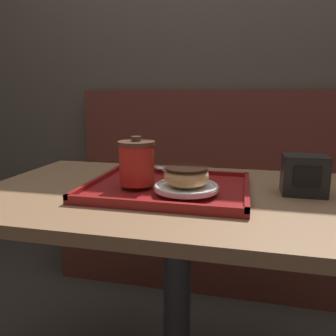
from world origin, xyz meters
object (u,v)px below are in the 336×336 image
(napkin_dispenser, at_px, (304,175))
(donut_chocolate_glazed, at_px, (186,176))
(coffee_cup_front, at_px, (137,162))
(spoon, at_px, (165,170))

(napkin_dispenser, bearing_deg, donut_chocolate_glazed, -159.66)
(coffee_cup_front, xyz_separation_m, spoon, (0.04, 0.16, -0.05))
(donut_chocolate_glazed, distance_m, napkin_dispenser, 0.31)
(spoon, bearing_deg, coffee_cup_front, 116.15)
(spoon, bearing_deg, donut_chocolate_glazed, 157.43)
(donut_chocolate_glazed, distance_m, spoon, 0.21)
(coffee_cup_front, relative_size, napkin_dispenser, 1.15)
(napkin_dispenser, bearing_deg, coffee_cup_front, -169.18)
(coffee_cup_front, bearing_deg, spoon, 76.98)
(donut_chocolate_glazed, xyz_separation_m, napkin_dispenser, (0.29, 0.11, -0.01))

